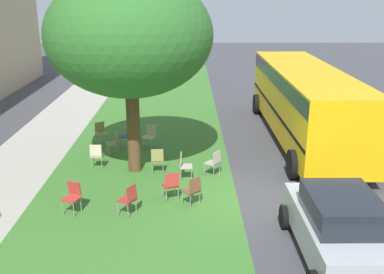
{
  "coord_description": "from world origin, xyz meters",
  "views": [
    {
      "loc": [
        -12.17,
        1.66,
        5.85
      ],
      "look_at": [
        1.4,
        1.52,
        1.38
      ],
      "focal_mm": 42.1,
      "sensor_mm": 36.0,
      "label": 1
    }
  ],
  "objects_px": {
    "chair_4": "(72,195)",
    "chair_8": "(101,131)",
    "street_tree": "(130,36)",
    "chair_3": "(193,189)",
    "chair_0": "(114,141)",
    "parked_car": "(338,227)",
    "chair_6": "(126,134)",
    "chair_7": "(97,154)",
    "chair_10": "(171,184)",
    "chair_5": "(214,161)",
    "chair_1": "(129,198)",
    "chair_11": "(157,159)",
    "chair_9": "(150,134)",
    "chair_2": "(184,164)",
    "school_bus": "(305,97)"
  },
  "relations": [
    {
      "from": "chair_4",
      "to": "chair_8",
      "type": "bearing_deg",
      "value": 2.69
    },
    {
      "from": "street_tree",
      "to": "chair_3",
      "type": "distance_m",
      "value": 5.15
    },
    {
      "from": "chair_8",
      "to": "chair_0",
      "type": "bearing_deg",
      "value": -150.27
    },
    {
      "from": "parked_car",
      "to": "chair_6",
      "type": "bearing_deg",
      "value": 36.53
    },
    {
      "from": "chair_7",
      "to": "chair_10",
      "type": "height_order",
      "value": "same"
    },
    {
      "from": "chair_5",
      "to": "chair_6",
      "type": "distance_m",
      "value": 4.38
    },
    {
      "from": "chair_1",
      "to": "chair_11",
      "type": "relative_size",
      "value": 1.0
    },
    {
      "from": "chair_9",
      "to": "chair_4",
      "type": "bearing_deg",
      "value": 162.54
    },
    {
      "from": "street_tree",
      "to": "chair_6",
      "type": "bearing_deg",
      "value": 14.29
    },
    {
      "from": "chair_2",
      "to": "chair_8",
      "type": "height_order",
      "value": "same"
    },
    {
      "from": "chair_10",
      "to": "chair_2",
      "type": "bearing_deg",
      "value": -12.85
    },
    {
      "from": "street_tree",
      "to": "chair_3",
      "type": "height_order",
      "value": "street_tree"
    },
    {
      "from": "chair_1",
      "to": "chair_4",
      "type": "distance_m",
      "value": 1.57
    },
    {
      "from": "chair_8",
      "to": "parked_car",
      "type": "xyz_separation_m",
      "value": [
        -8.1,
        -6.76,
        0.32
      ]
    },
    {
      "from": "chair_6",
      "to": "school_bus",
      "type": "bearing_deg",
      "value": -83.05
    },
    {
      "from": "chair_2",
      "to": "chair_8",
      "type": "bearing_deg",
      "value": 43.0
    },
    {
      "from": "chair_10",
      "to": "chair_11",
      "type": "xyz_separation_m",
      "value": [
        2.03,
        0.53,
        0.0
      ]
    },
    {
      "from": "chair_2",
      "to": "chair_9",
      "type": "bearing_deg",
      "value": 23.18
    },
    {
      "from": "chair_6",
      "to": "school_bus",
      "type": "height_order",
      "value": "school_bus"
    },
    {
      "from": "chair_6",
      "to": "parked_car",
      "type": "distance_m",
      "value": 9.65
    },
    {
      "from": "chair_3",
      "to": "chair_10",
      "type": "height_order",
      "value": "same"
    },
    {
      "from": "chair_0",
      "to": "chair_2",
      "type": "height_order",
      "value": "same"
    },
    {
      "from": "chair_10",
      "to": "chair_6",
      "type": "bearing_deg",
      "value": 22.21
    },
    {
      "from": "chair_3",
      "to": "chair_10",
      "type": "xyz_separation_m",
      "value": [
        0.37,
        0.62,
        0.0
      ]
    },
    {
      "from": "chair_7",
      "to": "chair_10",
      "type": "distance_m",
      "value": 3.62
    },
    {
      "from": "street_tree",
      "to": "school_bus",
      "type": "distance_m",
      "value": 7.72
    },
    {
      "from": "parked_car",
      "to": "chair_5",
      "type": "bearing_deg",
      "value": 27.19
    },
    {
      "from": "chair_6",
      "to": "chair_9",
      "type": "height_order",
      "value": "same"
    },
    {
      "from": "chair_4",
      "to": "chair_6",
      "type": "height_order",
      "value": "same"
    },
    {
      "from": "chair_8",
      "to": "street_tree",
      "type": "bearing_deg",
      "value": -149.31
    },
    {
      "from": "chair_9",
      "to": "school_bus",
      "type": "xyz_separation_m",
      "value": [
        0.92,
        -6.12,
        1.24
      ]
    },
    {
      "from": "chair_1",
      "to": "chair_8",
      "type": "height_order",
      "value": "same"
    },
    {
      "from": "chair_6",
      "to": "chair_11",
      "type": "relative_size",
      "value": 1.0
    },
    {
      "from": "chair_11",
      "to": "parked_car",
      "type": "distance_m",
      "value": 6.7
    },
    {
      "from": "chair_0",
      "to": "chair_7",
      "type": "xyz_separation_m",
      "value": [
        -1.34,
        0.38,
        0.0
      ]
    },
    {
      "from": "chair_4",
      "to": "parked_car",
      "type": "height_order",
      "value": "parked_car"
    },
    {
      "from": "chair_7",
      "to": "chair_4",
      "type": "bearing_deg",
      "value": 179.15
    },
    {
      "from": "chair_3",
      "to": "chair_5",
      "type": "xyz_separation_m",
      "value": [
        2.15,
        -0.73,
        0.0
      ]
    },
    {
      "from": "chair_7",
      "to": "chair_10",
      "type": "relative_size",
      "value": 1.0
    },
    {
      "from": "chair_9",
      "to": "chair_5",
      "type": "bearing_deg",
      "value": -140.9
    },
    {
      "from": "chair_8",
      "to": "parked_car",
      "type": "bearing_deg",
      "value": -140.15
    },
    {
      "from": "chair_11",
      "to": "street_tree",
      "type": "bearing_deg",
      "value": 70.69
    },
    {
      "from": "chair_8",
      "to": "parked_car",
      "type": "height_order",
      "value": "parked_car"
    },
    {
      "from": "chair_9",
      "to": "school_bus",
      "type": "relative_size",
      "value": 0.08
    },
    {
      "from": "chair_0",
      "to": "chair_6",
      "type": "bearing_deg",
      "value": -20.18
    },
    {
      "from": "chair_6",
      "to": "parked_car",
      "type": "bearing_deg",
      "value": -143.47
    },
    {
      "from": "chair_1",
      "to": "chair_7",
      "type": "bearing_deg",
      "value": 23.97
    },
    {
      "from": "chair_6",
      "to": "chair_7",
      "type": "relative_size",
      "value": 1.0
    },
    {
      "from": "chair_9",
      "to": "chair_11",
      "type": "bearing_deg",
      "value": -170.0
    },
    {
      "from": "chair_2",
      "to": "chair_11",
      "type": "height_order",
      "value": "same"
    }
  ]
}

